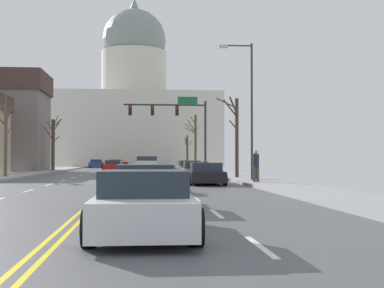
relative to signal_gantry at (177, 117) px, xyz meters
The scene contains 23 objects.
ground 19.04m from the signal_gantry, 105.33° to the right, with size 20.00×180.00×0.20m.
signal_gantry is the anchor object (origin of this frame).
street_lamp_right 18.95m from the signal_gantry, 80.55° to the right, with size 2.11×0.24×8.32m.
capitol_building 53.46m from the signal_gantry, 95.21° to the left, with size 31.87×23.10×32.87m.
pickup_truck_near_00 6.27m from the signal_gantry, 132.13° to the right, with size 2.20×5.50×1.61m.
sedan_near_01 10.05m from the signal_gantry, 87.43° to the right, with size 2.03×4.29×1.27m.
sedan_near_02 15.28m from the signal_gantry, 88.75° to the right, with size 2.00×4.61×1.23m.
sedan_near_03 21.66m from the signal_gantry, 89.38° to the right, with size 2.17×4.71×1.21m.
sedan_near_04 27.82m from the signal_gantry, 96.14° to the right, with size 2.08×4.40×1.14m.
sedan_near_05 34.99m from the signal_gantry, 95.28° to the right, with size 2.05×4.63×1.27m.
sedan_near_06 40.76m from the signal_gantry, 94.60° to the right, with size 2.03×4.31×1.24m.
sedan_oncoming_00 11.73m from the signal_gantry, 127.06° to the left, with size 2.14×4.50×1.21m.
sedan_oncoming_01 22.13m from the signal_gantry, 108.19° to the left, with size 2.12×4.76×1.25m.
sedan_oncoming_02 33.76m from the signal_gantry, 107.86° to the left, with size 2.09×4.37×1.24m.
sedan_oncoming_03 43.75m from the signal_gantry, 98.88° to the left, with size 2.16×4.59×1.20m.
bare_tree_00 14.96m from the signal_gantry, 77.72° to the right, with size 1.55×2.06×5.52m.
bare_tree_01 17.35m from the signal_gantry, 139.75° to the right, with size 2.30×2.90×6.06m.
bare_tree_02 13.22m from the signal_gantry, 76.53° to the left, with size 1.96×2.11×6.50m.
bare_tree_03 15.03m from the signal_gantry, 149.34° to the left, with size 1.74×2.35×5.85m.
bare_tree_04 25.43m from the signal_gantry, 82.80° to the left, with size 1.18×1.86×4.56m.
pedestrian_00 18.14m from the signal_gantry, 77.29° to the right, with size 0.35×0.34×1.69m.
pedestrian_01 21.98m from the signal_gantry, 81.91° to the right, with size 0.35×0.34×1.77m.
bicycle_parked 20.08m from the signal_gantry, 79.75° to the right, with size 0.12×1.77×0.85m.
Camera 1 is at (1.55, -32.74, 1.46)m, focal length 49.63 mm.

